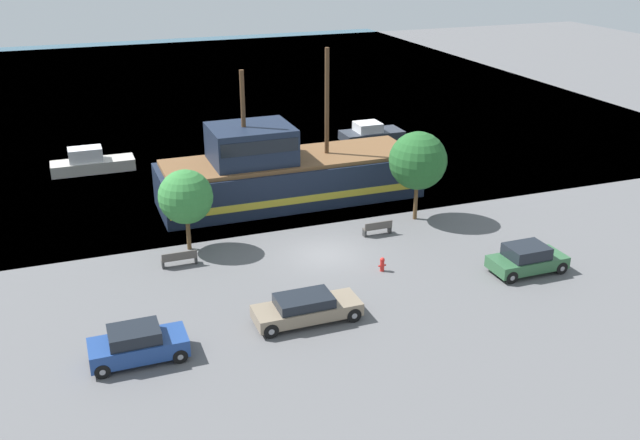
{
  "coord_description": "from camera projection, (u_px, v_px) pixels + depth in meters",
  "views": [
    {
      "loc": [
        -12.66,
        -33.05,
        16.68
      ],
      "look_at": [
        0.44,
        2.0,
        1.2
      ],
      "focal_mm": 40.0,
      "sensor_mm": 36.0,
      "label": 1
    }
  ],
  "objects": [
    {
      "name": "bench_promenade_east",
      "position": [
        179.0,
        258.0,
        37.57
      ],
      "size": [
        1.86,
        0.45,
        0.85
      ],
      "color": "#4C4742",
      "rests_on": "ground_plane"
    },
    {
      "name": "parked_car_curb_mid",
      "position": [
        527.0,
        259.0,
        36.82
      ],
      "size": [
        3.98,
        1.9,
        1.5
      ],
      "color": "#2D5B38",
      "rests_on": "ground_plane"
    },
    {
      "name": "parked_car_curb_front",
      "position": [
        138.0,
        344.0,
        29.29
      ],
      "size": [
        3.97,
        1.82,
        1.52
      ],
      "color": "navy",
      "rests_on": "ground_plane"
    },
    {
      "name": "pirate_ship",
      "position": [
        286.0,
        173.0,
        46.09
      ],
      "size": [
        18.23,
        5.31,
        9.72
      ],
      "color": "#192338",
      "rests_on": "water_surface"
    },
    {
      "name": "moored_boat_outer",
      "position": [
        371.0,
        133.0,
        59.79
      ],
      "size": [
        5.15,
        2.45,
        1.51
      ],
      "color": "#2D333D",
      "rests_on": "water_surface"
    },
    {
      "name": "water_surface",
      "position": [
        181.0,
        92.0,
        77.16
      ],
      "size": [
        80.0,
        80.0,
        0.0
      ],
      "primitive_type": "plane",
      "color": "#33566B",
      "rests_on": "ground"
    },
    {
      "name": "fire_hydrant",
      "position": [
        382.0,
        264.0,
        37.04
      ],
      "size": [
        0.42,
        0.25,
        0.76
      ],
      "color": "red",
      "rests_on": "ground_plane"
    },
    {
      "name": "tree_row_east",
      "position": [
        186.0,
        197.0,
        38.54
      ],
      "size": [
        2.98,
        2.98,
        4.6
      ],
      "color": "brown",
      "rests_on": "ground_plane"
    },
    {
      "name": "tree_row_mideast",
      "position": [
        418.0,
        161.0,
        42.39
      ],
      "size": [
        3.48,
        3.48,
        5.49
      ],
      "color": "brown",
      "rests_on": "ground_plane"
    },
    {
      "name": "parked_car_curb_rear",
      "position": [
        306.0,
        308.0,
        32.22
      ],
      "size": [
        4.89,
        1.83,
        1.31
      ],
      "color": "#7F705B",
      "rests_on": "ground_plane"
    },
    {
      "name": "ground_plane",
      "position": [
        325.0,
        254.0,
        39.08
      ],
      "size": [
        160.0,
        160.0,
        0.0
      ],
      "primitive_type": "plane",
      "color": "#5B5B5E"
    },
    {
      "name": "bench_promenade_west",
      "position": [
        378.0,
        228.0,
        41.37
      ],
      "size": [
        1.72,
        0.45,
        0.85
      ],
      "color": "#4C4742",
      "rests_on": "ground_plane"
    },
    {
      "name": "moored_boat_dockside",
      "position": [
        91.0,
        163.0,
        52.02
      ],
      "size": [
        5.89,
        1.92,
        1.82
      ],
      "color": "#B7B2A8",
      "rests_on": "water_surface"
    }
  ]
}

